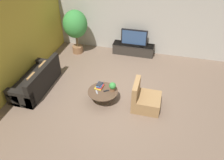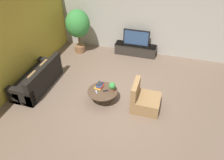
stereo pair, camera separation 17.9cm
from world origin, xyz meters
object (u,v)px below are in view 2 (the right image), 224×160
object	(u,v)px
media_console	(135,49)
potted_plant_tabletop	(112,86)
television	(136,38)
coffee_table	(103,94)
couch_by_wall	(38,80)
potted_palm_tall	(78,25)
armchair_wicker	(144,101)

from	to	relation	value
media_console	potted_plant_tabletop	distance (m)	3.04
television	coffee_table	size ratio (longest dim) A/B	1.14
couch_by_wall	potted_plant_tabletop	xyz separation A→B (m)	(2.52, 0.02, 0.26)
media_console	couch_by_wall	size ratio (longest dim) A/B	0.86
potted_palm_tall	armchair_wicker	bearing A→B (deg)	-39.78
couch_by_wall	media_console	bearing A→B (deg)	139.09
media_console	couch_by_wall	xyz separation A→B (m)	(-2.64, -3.04, 0.07)
coffee_table	potted_palm_tall	world-z (taller)	potted_palm_tall
television	armchair_wicker	xyz separation A→B (m)	(0.87, -3.06, -0.46)
media_console	coffee_table	bearing A→B (deg)	-97.08
television	potted_plant_tabletop	xyz separation A→B (m)	(-0.11, -3.02, -0.19)
coffee_table	potted_plant_tabletop	bearing A→B (deg)	17.62
media_console	coffee_table	distance (m)	3.14
coffee_table	potted_palm_tall	size ratio (longest dim) A/B	0.51
couch_by_wall	armchair_wicker	world-z (taller)	armchair_wicker
potted_palm_tall	potted_plant_tabletop	world-z (taller)	potted_palm_tall
potted_plant_tabletop	armchair_wicker	bearing A→B (deg)	-2.37
armchair_wicker	television	bearing A→B (deg)	15.85
television	couch_by_wall	world-z (taller)	television
television	potted_palm_tall	xyz separation A→B (m)	(-2.26, -0.46, 0.45)
coffee_table	potted_palm_tall	distance (m)	3.38
couch_by_wall	armchair_wicker	xyz separation A→B (m)	(3.51, -0.02, -0.01)
coffee_table	media_console	bearing A→B (deg)	82.92
couch_by_wall	potted_plant_tabletop	bearing A→B (deg)	90.43
potted_palm_tall	potted_plant_tabletop	distance (m)	3.41
armchair_wicker	potted_plant_tabletop	size ratio (longest dim) A/B	2.93
coffee_table	couch_by_wall	xyz separation A→B (m)	(-2.25, 0.07, 0.02)
coffee_table	potted_palm_tall	bearing A→B (deg)	125.27
armchair_wicker	potted_plant_tabletop	xyz separation A→B (m)	(-0.98, 0.04, 0.27)
media_console	potted_plant_tabletop	bearing A→B (deg)	-92.13
couch_by_wall	potted_palm_tall	size ratio (longest dim) A/B	1.09
coffee_table	potted_plant_tabletop	size ratio (longest dim) A/B	3.09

